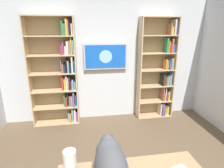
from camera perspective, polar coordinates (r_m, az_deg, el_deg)
The scene contains 6 objects.
wall_back at distance 4.03m, azimuth -1.98°, elevation 7.88°, with size 4.52×0.06×2.70m, color silver.
bookshelf_left at distance 4.23m, azimuth 14.57°, elevation 3.95°, with size 0.80×0.28×2.21m.
bookshelf_right at distance 3.91m, azimuth -15.97°, elevation 3.17°, with size 0.94×0.28×2.21m.
wall_mounted_tv at distance 3.93m, azimuth -2.02°, elevation 8.56°, with size 0.93×0.07×0.55m.
cat at distance 1.61m, azimuth -0.51°, elevation -23.46°, with size 0.30×0.69×0.37m.
paper_towel_roll at distance 1.72m, azimuth -12.82°, elevation -23.19°, with size 0.11×0.11×0.26m, color white.
Camera 1 is at (0.49, 1.72, 1.96)m, focal length 29.44 mm.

